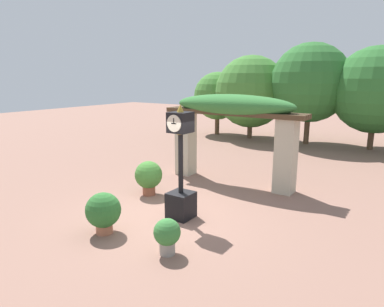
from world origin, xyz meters
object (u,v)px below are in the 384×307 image
at_px(pedestal_clock, 181,175).
at_px(potted_plant_near_right, 167,234).
at_px(potted_plant_far_left, 149,176).
at_px(potted_plant_near_left, 103,211).

distance_m(pedestal_clock, potted_plant_near_right, 2.01).
bearing_deg(potted_plant_far_left, potted_plant_near_right, -42.97).
xyz_separation_m(pedestal_clock, potted_plant_near_right, (0.87, -1.67, -0.70)).
height_order(potted_plant_near_left, potted_plant_far_left, potted_plant_far_left).
relative_size(potted_plant_near_right, potted_plant_far_left, 0.72).
xyz_separation_m(potted_plant_near_right, potted_plant_far_left, (-2.72, 2.53, 0.17)).
bearing_deg(pedestal_clock, potted_plant_far_left, 155.01).
xyz_separation_m(pedestal_clock, potted_plant_far_left, (-1.85, 0.86, -0.54)).
xyz_separation_m(potted_plant_near_left, potted_plant_far_left, (-0.91, 2.60, 0.06)).
distance_m(potted_plant_near_left, potted_plant_far_left, 2.75).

